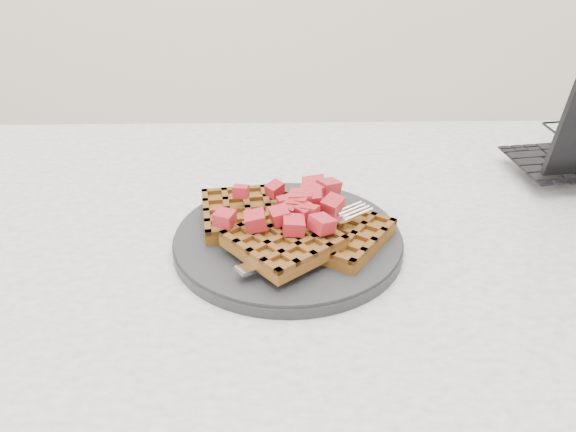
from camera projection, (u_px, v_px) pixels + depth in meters
The scene contains 5 objects.
table at pixel (329, 346), 0.74m from camera, with size 1.20×0.80×0.75m.
plate at pixel (288, 241), 0.71m from camera, with size 0.25×0.25×0.02m, color black.
waffles at pixel (288, 228), 0.69m from camera, with size 0.22×0.20×0.03m.
strawberry_pile at pixel (288, 205), 0.68m from camera, with size 0.15×0.15×0.02m, color maroon, non-canonical shape.
fork at pixel (316, 243), 0.67m from camera, with size 0.02×0.18×0.02m, color silver, non-canonical shape.
Camera 1 is at (-0.06, -0.56, 1.14)m, focal length 40.00 mm.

